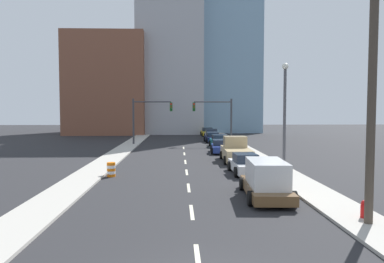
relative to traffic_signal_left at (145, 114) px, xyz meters
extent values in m
cube|color=#ADA89E|center=(-1.93, 7.37, -3.77)|extent=(2.24, 90.96, 0.13)
cube|color=#ADA89E|center=(11.37, 7.37, -3.77)|extent=(2.24, 90.96, 0.13)
cube|color=beige|center=(4.72, -36.12, -3.83)|extent=(0.16, 2.40, 0.01)
cube|color=beige|center=(4.72, -30.99, -3.83)|extent=(0.16, 2.40, 0.01)
cube|color=beige|center=(4.72, -25.92, -3.83)|extent=(0.16, 2.40, 0.01)
cube|color=beige|center=(4.72, -20.65, -3.83)|extent=(0.16, 2.40, 0.01)
cube|color=beige|center=(4.72, -15.37, -3.83)|extent=(0.16, 2.40, 0.01)
cube|color=beige|center=(4.72, -9.61, -3.83)|extent=(0.16, 2.40, 0.01)
cube|color=beige|center=(4.72, -3.82, -3.83)|extent=(0.16, 2.40, 0.01)
cube|color=brown|center=(-8.76, 24.42, 5.12)|extent=(14.00, 16.00, 17.91)
cube|color=#A8A8AD|center=(2.59, 28.42, 9.40)|extent=(12.00, 20.00, 26.47)
cube|color=#7A9EB7|center=(13.48, 32.42, 17.02)|extent=(13.00, 20.00, 41.71)
cylinder|color=#38383D|center=(-1.51, 0.00, -0.93)|extent=(0.24, 0.24, 5.82)
cylinder|color=#38383D|center=(0.85, 0.00, 1.58)|extent=(4.73, 0.16, 0.16)
cube|color=#194C1E|center=(3.21, 0.00, 0.95)|extent=(0.34, 0.32, 1.10)
cylinder|color=red|center=(3.21, -0.17, 1.29)|extent=(0.22, 0.04, 0.22)
cylinder|color=#593F0C|center=(3.21, -0.17, 0.95)|extent=(0.22, 0.04, 0.22)
cylinder|color=#0C3F14|center=(3.21, -0.17, 0.61)|extent=(0.22, 0.04, 0.22)
cylinder|color=#38383D|center=(10.81, 0.00, -0.93)|extent=(0.24, 0.24, 5.82)
cylinder|color=#38383D|center=(8.44, 0.00, 1.58)|extent=(4.73, 0.16, 0.16)
cube|color=#194C1E|center=(6.08, 0.00, 0.95)|extent=(0.34, 0.32, 1.10)
cylinder|color=red|center=(6.08, -0.17, 1.29)|extent=(0.22, 0.04, 0.22)
cylinder|color=#593F0C|center=(6.08, -0.17, 0.95)|extent=(0.22, 0.04, 0.22)
cylinder|color=#0C3F14|center=(6.08, -0.17, 0.61)|extent=(0.22, 0.04, 0.22)
cylinder|color=#473D33|center=(11.40, -33.23, 1.58)|extent=(0.32, 0.32, 10.84)
cylinder|color=orange|center=(-0.34, -22.23, -3.74)|extent=(0.56, 0.56, 0.19)
cylinder|color=white|center=(-0.34, -22.23, -3.55)|extent=(0.56, 0.56, 0.19)
cylinder|color=orange|center=(-0.34, -22.23, -3.36)|extent=(0.56, 0.56, 0.19)
cylinder|color=white|center=(-0.34, -22.23, -3.17)|extent=(0.56, 0.56, 0.19)
cylinder|color=orange|center=(-0.34, -22.23, -2.98)|extent=(0.56, 0.56, 0.19)
cylinder|color=#4C4C51|center=(11.43, -21.62, -0.24)|extent=(0.20, 0.20, 7.18)
sphere|color=white|center=(11.43, -21.62, 3.57)|extent=(0.44, 0.44, 0.44)
cylinder|color=red|center=(11.57, -32.54, -3.51)|extent=(0.26, 0.26, 0.65)
sphere|color=red|center=(11.57, -32.54, -3.12)|extent=(0.23, 0.23, 0.23)
cube|color=brown|center=(8.57, -28.41, -3.40)|extent=(2.25, 5.53, 0.48)
cube|color=silver|center=(8.55, -28.68, -2.54)|extent=(1.90, 3.46, 1.25)
cylinder|color=black|center=(7.64, -26.67, -3.48)|extent=(0.26, 0.72, 0.71)
cylinder|color=black|center=(9.67, -26.78, -3.48)|extent=(0.26, 0.72, 0.71)
cylinder|color=black|center=(7.46, -30.03, -3.48)|extent=(0.26, 0.72, 0.71)
cylinder|color=black|center=(9.49, -30.14, -3.48)|extent=(0.26, 0.72, 0.71)
cube|color=silver|center=(8.77, -21.43, -3.33)|extent=(1.83, 4.29, 0.63)
cube|color=#1E2838|center=(8.77, -21.43, -2.72)|extent=(1.56, 1.95, 0.59)
cylinder|color=black|center=(7.85, -20.14, -3.49)|extent=(0.24, 0.70, 0.69)
cylinder|color=black|center=(9.62, -20.08, -3.49)|extent=(0.24, 0.70, 0.69)
cylinder|color=black|center=(7.93, -22.77, -3.49)|extent=(0.24, 0.70, 0.69)
cylinder|color=black|center=(9.70, -22.72, -3.49)|extent=(0.24, 0.70, 0.69)
cube|color=tan|center=(9.08, -15.34, -3.16)|extent=(2.30, 5.59, 0.97)
cube|color=tan|center=(9.10, -14.51, -2.20)|extent=(1.96, 1.70, 0.95)
cylinder|color=black|center=(7.99, -13.60, -3.48)|extent=(0.23, 0.71, 0.71)
cylinder|color=black|center=(10.24, -13.64, -3.48)|extent=(0.23, 0.71, 0.71)
cylinder|color=black|center=(7.92, -17.04, -3.48)|extent=(0.23, 0.71, 0.71)
cylinder|color=black|center=(10.17, -17.08, -3.48)|extent=(0.23, 0.71, 0.71)
cube|color=navy|center=(8.48, -8.80, -3.35)|extent=(1.97, 4.53, 0.61)
cube|color=#1E2838|center=(8.48, -8.80, -2.76)|extent=(1.63, 2.08, 0.57)
cylinder|color=black|center=(7.65, -7.37, -3.52)|extent=(0.25, 0.65, 0.64)
cylinder|color=black|center=(9.45, -7.47, -3.52)|extent=(0.25, 0.65, 0.64)
cylinder|color=black|center=(7.50, -10.13, -3.52)|extent=(0.25, 0.65, 0.64)
cylinder|color=black|center=(9.31, -10.22, -3.52)|extent=(0.25, 0.65, 0.64)
cube|color=#196B75|center=(9.01, -2.75, -3.32)|extent=(2.03, 4.69, 0.67)
cube|color=#1E2838|center=(9.01, -2.75, -2.69)|extent=(1.70, 2.14, 0.61)
cylinder|color=black|center=(8.00, -1.37, -3.51)|extent=(0.25, 0.66, 0.65)
cylinder|color=black|center=(9.89, -1.28, -3.51)|extent=(0.25, 0.66, 0.65)
cylinder|color=black|center=(8.12, -4.22, -3.51)|extent=(0.25, 0.66, 0.65)
cylinder|color=black|center=(10.02, -4.14, -3.51)|extent=(0.25, 0.66, 0.65)
cube|color=#141E47|center=(8.75, 3.73, -3.35)|extent=(1.94, 4.35, 0.62)
cube|color=#1E2838|center=(8.75, 3.73, -2.75)|extent=(1.62, 1.99, 0.58)
cylinder|color=black|center=(7.79, 5.00, -3.51)|extent=(0.25, 0.66, 0.65)
cylinder|color=black|center=(9.58, 5.09, -3.51)|extent=(0.25, 0.66, 0.65)
cylinder|color=black|center=(7.92, 2.36, -3.51)|extent=(0.25, 0.66, 0.65)
cylinder|color=black|center=(9.71, 2.45, -3.51)|extent=(0.25, 0.66, 0.65)
cube|color=#B2B2BC|center=(9.11, 9.32, -3.30)|extent=(1.94, 4.68, 0.68)
cube|color=#1E2838|center=(9.11, 9.32, -2.65)|extent=(1.66, 2.12, 0.63)
cylinder|color=black|center=(8.19, 10.78, -3.49)|extent=(0.24, 0.70, 0.70)
cylinder|color=black|center=(10.09, 10.74, -3.49)|extent=(0.24, 0.70, 0.70)
cylinder|color=black|center=(8.12, 7.90, -3.49)|extent=(0.24, 0.70, 0.70)
cylinder|color=black|center=(10.03, 7.86, -3.49)|extent=(0.24, 0.70, 0.70)
cube|color=gold|center=(9.00, 15.95, -3.35)|extent=(2.00, 4.59, 0.63)
cube|color=#1E2838|center=(9.00, 15.95, -2.75)|extent=(1.71, 2.09, 0.58)
cylinder|color=black|center=(7.99, 17.33, -3.52)|extent=(0.24, 0.64, 0.64)
cylinder|color=black|center=(9.93, 17.39, -3.52)|extent=(0.24, 0.64, 0.64)
cylinder|color=black|center=(8.07, 14.52, -3.52)|extent=(0.24, 0.64, 0.64)
cylinder|color=black|center=(10.01, 14.57, -3.52)|extent=(0.24, 0.64, 0.64)
camera|label=1|loc=(4.16, -47.04, 0.63)|focal=35.00mm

